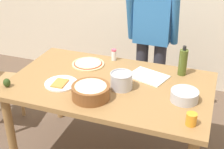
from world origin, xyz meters
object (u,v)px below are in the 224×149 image
(pizza_raw_on_board, at_px, (88,64))
(plate_with_slice, at_px, (61,83))
(dining_table, at_px, (110,93))
(mixing_bowl_steel, at_px, (184,96))
(cup_orange, at_px, (191,119))
(popcorn_bowl, at_px, (91,90))
(steel_pot, at_px, (121,80))
(person_cook, at_px, (152,33))
(salt_shaker, at_px, (114,55))
(cutting_board_white, at_px, (148,76))
(avocado, at_px, (7,83))
(olive_oil_bottle, at_px, (183,62))

(pizza_raw_on_board, bearing_deg, plate_with_slice, -98.21)
(dining_table, height_order, pizza_raw_on_board, pizza_raw_on_board)
(mixing_bowl_steel, xyz_separation_m, cup_orange, (0.08, -0.28, 0.00))
(popcorn_bowl, xyz_separation_m, steel_pot, (0.16, 0.21, 0.00))
(person_cook, relative_size, pizza_raw_on_board, 5.66)
(salt_shaker, bearing_deg, cutting_board_white, -29.72)
(steel_pot, xyz_separation_m, cutting_board_white, (0.15, 0.25, -0.06))
(plate_with_slice, distance_m, cup_orange, 1.05)
(dining_table, bearing_deg, salt_shaker, 105.49)
(dining_table, relative_size, avocado, 22.86)
(steel_pot, relative_size, cup_orange, 2.04)
(cup_orange, height_order, cutting_board_white, cup_orange)
(mixing_bowl_steel, distance_m, olive_oil_bottle, 0.42)
(dining_table, height_order, cutting_board_white, cutting_board_white)
(dining_table, distance_m, salt_shaker, 0.45)
(popcorn_bowl, distance_m, olive_oil_bottle, 0.83)
(cup_orange, bearing_deg, pizza_raw_on_board, 149.05)
(popcorn_bowl, relative_size, olive_oil_bottle, 1.09)
(person_cook, distance_m, pizza_raw_on_board, 0.70)
(person_cook, bearing_deg, cutting_board_white, -78.93)
(person_cook, relative_size, salt_shaker, 15.28)
(dining_table, height_order, person_cook, person_cook)
(olive_oil_bottle, bearing_deg, avocado, -151.57)
(cup_orange, bearing_deg, cutting_board_white, 127.53)
(plate_with_slice, xyz_separation_m, avocado, (-0.37, -0.18, 0.03))
(popcorn_bowl, bearing_deg, pizza_raw_on_board, 116.07)
(plate_with_slice, xyz_separation_m, popcorn_bowl, (0.30, -0.10, 0.05))
(mixing_bowl_steel, relative_size, olive_oil_bottle, 0.78)
(person_cook, height_order, cutting_board_white, person_cook)
(dining_table, bearing_deg, plate_with_slice, -156.54)
(plate_with_slice, bearing_deg, cutting_board_white, 29.78)
(olive_oil_bottle, distance_m, steel_pot, 0.56)
(mixing_bowl_steel, bearing_deg, popcorn_bowl, -163.21)
(pizza_raw_on_board, xyz_separation_m, avocado, (-0.43, -0.58, 0.03))
(dining_table, bearing_deg, popcorn_bowl, -101.40)
(dining_table, xyz_separation_m, cup_orange, (0.68, -0.34, 0.13))
(mixing_bowl_steel, xyz_separation_m, steel_pot, (-0.48, 0.02, 0.03))
(person_cook, relative_size, mixing_bowl_steel, 8.10)
(steel_pot, distance_m, cup_orange, 0.64)
(steel_pot, bearing_deg, dining_table, 157.50)
(mixing_bowl_steel, xyz_separation_m, cutting_board_white, (-0.33, 0.26, -0.03))
(person_cook, height_order, avocado, person_cook)
(olive_oil_bottle, relative_size, avocado, 3.66)
(olive_oil_bottle, relative_size, salt_shaker, 2.42)
(person_cook, bearing_deg, cup_orange, -64.49)
(pizza_raw_on_board, relative_size, cup_orange, 3.37)
(olive_oil_bottle, xyz_separation_m, cutting_board_white, (-0.25, -0.14, -0.11))
(dining_table, relative_size, person_cook, 0.99)
(dining_table, distance_m, cup_orange, 0.77)
(person_cook, height_order, salt_shaker, person_cook)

